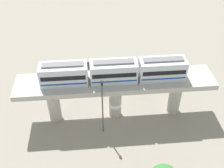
{
  "coord_description": "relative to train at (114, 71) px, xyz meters",
  "views": [
    {
      "loc": [
        30.3,
        -3.18,
        31.47
      ],
      "look_at": [
        -2.5,
        -0.29,
        4.24
      ],
      "focal_mm": 43.43,
      "sensor_mm": 36.0,
      "label": 1
    }
  ],
  "objects": [
    {
      "name": "parked_car_black",
      "position": [
        -11.58,
        2.8,
        -7.86
      ],
      "size": [
        2.6,
        4.47,
        1.76
      ],
      "rotation": [
        0.0,
        0.0,
        0.2
      ],
      "color": "black",
      "rests_on": "ground"
    },
    {
      "name": "train",
      "position": [
        0.0,
        0.0,
        0.0
      ],
      "size": [
        2.64,
        20.5,
        3.24
      ],
      "color": "silver",
      "rests_on": "viaduct"
    },
    {
      "name": "signal_post",
      "position": [
        3.4,
        -1.84,
        -3.25
      ],
      "size": [
        0.44,
        0.28,
        9.67
      ],
      "color": "#4C4C51",
      "rests_on": "ground"
    },
    {
      "name": "parked_car_white",
      "position": [
        -11.83,
        -2.93,
        -7.86
      ],
      "size": [
        2.71,
        4.5,
        1.76
      ],
      "rotation": [
        0.0,
        0.0,
        0.23
      ],
      "color": "white",
      "rests_on": "ground"
    },
    {
      "name": "viaduct",
      "position": [
        0.0,
        0.29,
        -3.21
      ],
      "size": [
        5.2,
        28.85,
        7.07
      ],
      "color": "#B7B2AA",
      "rests_on": "ground"
    },
    {
      "name": "parked_car_red",
      "position": [
        -6.26,
        5.77,
        -7.86
      ],
      "size": [
        2.18,
        4.35,
        1.76
      ],
      "rotation": [
        0.0,
        0.0,
        0.09
      ],
      "color": "red",
      "rests_on": "ground"
    },
    {
      "name": "ground_plane",
      "position": [
        0.0,
        0.29,
        -8.6
      ],
      "size": [
        120.0,
        120.0,
        0.0
      ],
      "primitive_type": "plane",
      "color": "gray"
    }
  ]
}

